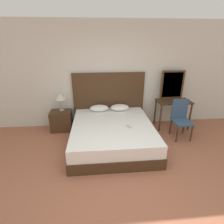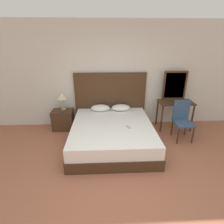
{
  "view_description": "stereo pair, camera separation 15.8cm",
  "coord_description": "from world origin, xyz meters",
  "px_view_note": "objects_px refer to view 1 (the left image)",
  "views": [
    {
      "loc": [
        -0.36,
        -2.0,
        2.22
      ],
      "look_at": [
        -0.03,
        1.56,
        0.75
      ],
      "focal_mm": 28.0,
      "sensor_mm": 36.0,
      "label": 1
    },
    {
      "loc": [
        -0.21,
        -2.02,
        2.22
      ],
      "look_at": [
        -0.03,
        1.56,
        0.75
      ],
      "focal_mm": 28.0,
      "sensor_mm": 36.0,
      "label": 2
    }
  ],
  "objects_px": {
    "phone_on_nightstand": "(61,113)",
    "vanity_desk": "(173,106)",
    "nightstand": "(62,121)",
    "table_lamp": "(60,97)",
    "chair": "(181,117)",
    "bed": "(112,134)",
    "phone_on_bed": "(129,127)"
  },
  "relations": [
    {
      "from": "vanity_desk",
      "to": "chair",
      "type": "xyz_separation_m",
      "value": [
        -0.01,
        -0.5,
        -0.1
      ]
    },
    {
      "from": "phone_on_bed",
      "to": "nightstand",
      "type": "bearing_deg",
      "value": 149.26
    },
    {
      "from": "bed",
      "to": "nightstand",
      "type": "relative_size",
      "value": 3.77
    },
    {
      "from": "bed",
      "to": "chair",
      "type": "xyz_separation_m",
      "value": [
        1.67,
        0.2,
        0.27
      ]
    },
    {
      "from": "table_lamp",
      "to": "bed",
      "type": "bearing_deg",
      "value": -34.8
    },
    {
      "from": "phone_on_nightstand",
      "to": "bed",
      "type": "bearing_deg",
      "value": -29.28
    },
    {
      "from": "table_lamp",
      "to": "vanity_desk",
      "type": "distance_m",
      "value": 2.94
    },
    {
      "from": "chair",
      "to": "phone_on_bed",
      "type": "bearing_deg",
      "value": -164.68
    },
    {
      "from": "table_lamp",
      "to": "vanity_desk",
      "type": "height_order",
      "value": "table_lamp"
    },
    {
      "from": "bed",
      "to": "nightstand",
      "type": "height_order",
      "value": "nightstand"
    },
    {
      "from": "table_lamp",
      "to": "chair",
      "type": "distance_m",
      "value": 3.01
    },
    {
      "from": "bed",
      "to": "phone_on_nightstand",
      "type": "height_order",
      "value": "phone_on_nightstand"
    },
    {
      "from": "vanity_desk",
      "to": "chair",
      "type": "distance_m",
      "value": 0.51
    },
    {
      "from": "bed",
      "to": "phone_on_bed",
      "type": "height_order",
      "value": "phone_on_bed"
    },
    {
      "from": "table_lamp",
      "to": "chair",
      "type": "relative_size",
      "value": 0.5
    },
    {
      "from": "bed",
      "to": "table_lamp",
      "type": "distance_m",
      "value": 1.65
    },
    {
      "from": "bed",
      "to": "table_lamp",
      "type": "height_order",
      "value": "table_lamp"
    },
    {
      "from": "phone_on_nightstand",
      "to": "vanity_desk",
      "type": "bearing_deg",
      "value": 0.09
    },
    {
      "from": "chair",
      "to": "vanity_desk",
      "type": "bearing_deg",
      "value": 88.98
    },
    {
      "from": "nightstand",
      "to": "table_lamp",
      "type": "distance_m",
      "value": 0.64
    },
    {
      "from": "nightstand",
      "to": "chair",
      "type": "bearing_deg",
      "value": -11.32
    },
    {
      "from": "bed",
      "to": "vanity_desk",
      "type": "distance_m",
      "value": 1.85
    },
    {
      "from": "phone_on_bed",
      "to": "vanity_desk",
      "type": "height_order",
      "value": "vanity_desk"
    },
    {
      "from": "table_lamp",
      "to": "phone_on_bed",
      "type": "bearing_deg",
      "value": -33.17
    },
    {
      "from": "phone_on_bed",
      "to": "chair",
      "type": "height_order",
      "value": "chair"
    },
    {
      "from": "bed",
      "to": "phone_on_nightstand",
      "type": "relative_size",
      "value": 12.86
    },
    {
      "from": "phone_on_bed",
      "to": "phone_on_nightstand",
      "type": "xyz_separation_m",
      "value": [
        -1.56,
        0.86,
        0.03
      ]
    },
    {
      "from": "vanity_desk",
      "to": "chair",
      "type": "height_order",
      "value": "chair"
    },
    {
      "from": "bed",
      "to": "vanity_desk",
      "type": "height_order",
      "value": "vanity_desk"
    },
    {
      "from": "nightstand",
      "to": "vanity_desk",
      "type": "bearing_deg",
      "value": -1.79
    },
    {
      "from": "bed",
      "to": "phone_on_bed",
      "type": "bearing_deg",
      "value": -26.62
    },
    {
      "from": "nightstand",
      "to": "table_lamp",
      "type": "height_order",
      "value": "table_lamp"
    }
  ]
}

